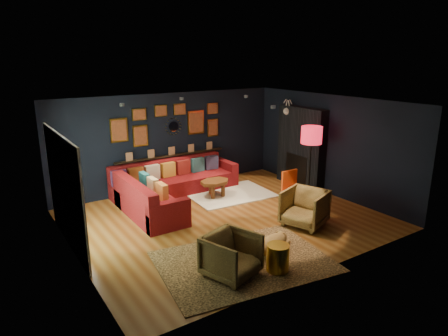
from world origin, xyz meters
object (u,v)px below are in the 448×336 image
sectional (166,189)px  pouf (145,202)px  coffee_table (215,184)px  armchair_left (231,254)px  armchair_right (305,206)px  floor_lamp (311,138)px  orange_chair (292,188)px  gold_stool (278,258)px  dog (272,241)px

sectional → pouf: bearing=-155.8°
coffee_table → armchair_left: size_ratio=1.10×
armchair_right → floor_lamp: floor_lamp is taller
armchair_left → pouf: bearing=72.4°
pouf → armchair_left: armchair_left is taller
orange_chair → floor_lamp: (0.91, 0.37, 1.02)m
armchair_right → orange_chair: orange_chair is taller
armchair_right → orange_chair: size_ratio=0.90×
sectional → armchair_left: (-0.63, -3.86, 0.09)m
sectional → armchair_left: size_ratio=4.17×
coffee_table → gold_stool: bearing=-106.2°
orange_chair → armchair_left: bearing=-151.3°
pouf → dog: size_ratio=0.46×
sectional → floor_lamp: bearing=-30.8°
armchair_right → gold_stool: bearing=-77.4°
gold_stool → floor_lamp: bearing=37.5°
orange_chair → armchair_right: bearing=-115.9°
gold_stool → dog: gold_stool is taller
orange_chair → gold_stool: bearing=-138.4°
armchair_right → dog: bearing=-89.2°
armchair_left → orange_chair: (2.84, 1.63, 0.16)m
floor_lamp → sectional: bearing=149.2°
coffee_table → armchair_right: bearing=-76.0°
pouf → floor_lamp: size_ratio=0.29×
floor_lamp → gold_stool: bearing=-142.5°
gold_stool → dog: (0.38, 0.61, -0.04)m
sectional → pouf: sectional is taller
armchair_right → orange_chair: (0.36, 0.78, 0.14)m
pouf → gold_stool: gold_stool is taller
sectional → armchair_right: size_ratio=3.92×
sectional → dog: sectional is taller
armchair_left → gold_stool: armchair_left is taller
coffee_table → armchair_right: armchair_right is taller
armchair_right → floor_lamp: 2.06m
floor_lamp → dog: floor_lamp is taller
armchair_left → coffee_table: bearing=43.5°
pouf → dog: dog is taller
floor_lamp → dog: bearing=-147.2°
coffee_table → orange_chair: (1.01, -1.81, 0.21)m
floor_lamp → pouf: bearing=157.8°
coffee_table → armchair_left: armchair_left is taller
pouf → gold_stool: bearing=-78.3°
pouf → armchair_right: 3.71m
armchair_right → armchair_left: bearing=-92.1°
coffee_table → pouf: 1.89m
gold_stool → floor_lamp: (3.00, 2.30, 1.35)m
dog → armchair_right: bearing=2.2°
armchair_right → sectional: bearing=-169.4°
coffee_table → sectional: bearing=160.9°
pouf → gold_stool: (0.80, -3.85, 0.03)m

